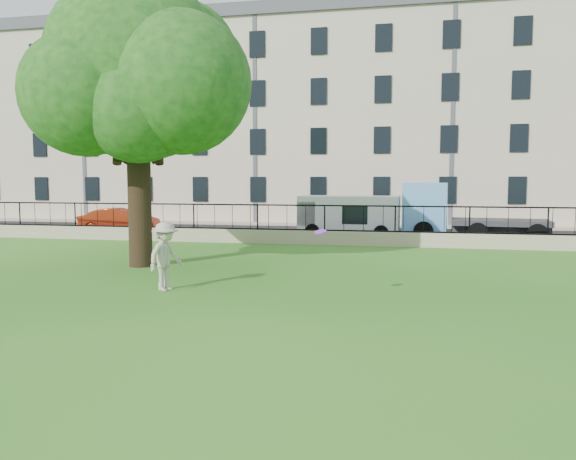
% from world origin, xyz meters
% --- Properties ---
extents(ground, '(120.00, 120.00, 0.00)m').
position_xyz_m(ground, '(0.00, 0.00, 0.00)').
color(ground, '#296718').
rests_on(ground, ground).
extents(retaining_wall, '(50.00, 0.40, 0.60)m').
position_xyz_m(retaining_wall, '(0.00, 12.00, 0.30)').
color(retaining_wall, gray).
rests_on(retaining_wall, ground).
extents(iron_railing, '(50.00, 0.05, 1.13)m').
position_xyz_m(iron_railing, '(0.00, 12.00, 1.15)').
color(iron_railing, black).
rests_on(iron_railing, retaining_wall).
extents(street, '(60.00, 9.00, 0.01)m').
position_xyz_m(street, '(0.00, 16.70, 0.01)').
color(street, black).
rests_on(street, ground).
extents(sidewalk, '(60.00, 1.40, 0.12)m').
position_xyz_m(sidewalk, '(0.00, 21.90, 0.06)').
color(sidewalk, gray).
rests_on(sidewalk, ground).
extents(building_row, '(56.40, 10.40, 13.80)m').
position_xyz_m(building_row, '(0.00, 27.57, 6.92)').
color(building_row, beige).
rests_on(building_row, ground).
extents(tree, '(7.81, 6.01, 9.51)m').
position_xyz_m(tree, '(-5.10, 4.79, 6.26)').
color(tree, black).
rests_on(tree, ground).
extents(man, '(0.94, 1.26, 1.75)m').
position_xyz_m(man, '(-2.50, 1.17, 0.87)').
color(man, '#BBAE98').
rests_on(man, ground).
extents(frisbee, '(0.31, 0.30, 0.12)m').
position_xyz_m(frisbee, '(1.59, 0.39, 1.64)').
color(frisbee, '#9528E7').
extents(red_sedan, '(4.18, 1.79, 1.34)m').
position_xyz_m(red_sedan, '(-11.00, 14.40, 0.67)').
color(red_sedan, '#9F2B13').
rests_on(red_sedan, street).
extents(white_van, '(4.89, 2.07, 2.02)m').
position_xyz_m(white_van, '(0.71, 15.40, 1.01)').
color(white_van, white).
rests_on(white_van, street).
extents(blue_truck, '(6.52, 2.79, 2.66)m').
position_xyz_m(blue_truck, '(6.50, 15.40, 1.33)').
color(blue_truck, '#62A0E7').
rests_on(blue_truck, street).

